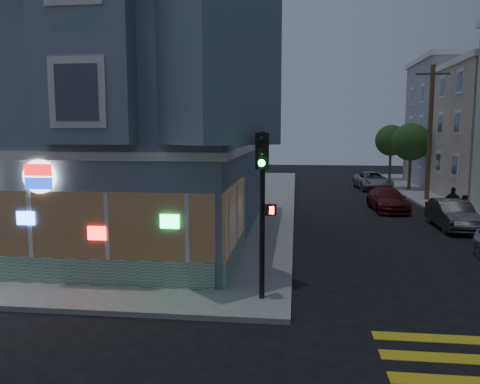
% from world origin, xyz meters
% --- Properties ---
extents(ground, '(120.00, 120.00, 0.00)m').
position_xyz_m(ground, '(0.00, 0.00, 0.00)').
color(ground, black).
rests_on(ground, ground).
extents(sidewalk_nw, '(33.00, 42.00, 0.15)m').
position_xyz_m(sidewalk_nw, '(-13.50, 23.00, 0.07)').
color(sidewalk_nw, gray).
rests_on(sidewalk_nw, ground).
extents(corner_building, '(14.60, 14.60, 11.40)m').
position_xyz_m(corner_building, '(-6.00, 10.98, 5.82)').
color(corner_building, slate).
rests_on(corner_building, sidewalk_nw).
extents(utility_pole, '(2.20, 0.30, 9.00)m').
position_xyz_m(utility_pole, '(12.00, 24.00, 4.80)').
color(utility_pole, '#4C3826').
rests_on(utility_pole, sidewalk_ne).
extents(street_tree_near, '(3.00, 3.00, 5.30)m').
position_xyz_m(street_tree_near, '(12.20, 30.00, 3.94)').
color(street_tree_near, '#4C3826').
rests_on(street_tree_near, sidewalk_ne).
extents(street_tree_far, '(3.00, 3.00, 5.30)m').
position_xyz_m(street_tree_far, '(12.20, 38.00, 3.94)').
color(street_tree_far, '#4C3826').
rests_on(street_tree_far, sidewalk_ne).
extents(pedestrian_a, '(0.84, 0.72, 1.50)m').
position_xyz_m(pedestrian_a, '(11.30, 14.86, 0.90)').
color(pedestrian_a, black).
rests_on(pedestrian_a, sidewalk_ne).
extents(pedestrian_b, '(1.08, 0.78, 1.70)m').
position_xyz_m(pedestrian_b, '(11.30, 16.45, 1.00)').
color(pedestrian_b, black).
rests_on(pedestrian_b, sidewalk_ne).
extents(parked_car_b, '(1.53, 4.35, 1.43)m').
position_xyz_m(parked_car_b, '(10.70, 14.57, 0.72)').
color(parked_car_b, '#35383A').
rests_on(parked_car_b, ground).
extents(parked_car_c, '(2.10, 4.71, 1.34)m').
position_xyz_m(parked_car_c, '(8.60, 19.77, 0.67)').
color(parked_car_c, '#5D1517').
rests_on(parked_car_c, ground).
extents(parked_car_d, '(2.85, 5.49, 1.48)m').
position_xyz_m(parked_car_d, '(9.42, 30.61, 0.74)').
color(parked_car_d, '#909499').
rests_on(parked_car_d, ground).
extents(traffic_signal, '(0.58, 0.51, 4.55)m').
position_xyz_m(traffic_signal, '(2.21, 3.29, 3.23)').
color(traffic_signal, black).
rests_on(traffic_signal, sidewalk_nw).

